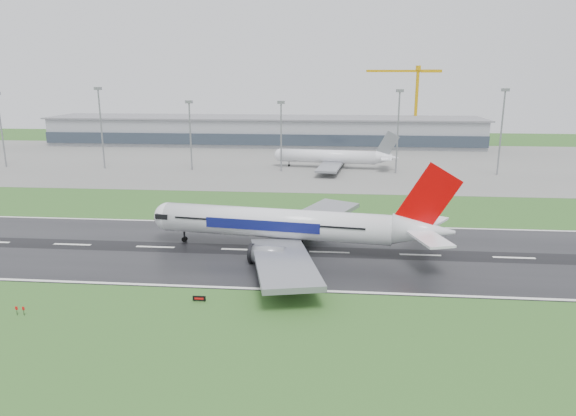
# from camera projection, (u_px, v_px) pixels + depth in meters

# --- Properties ---
(ground) EXTENTS (520.00, 520.00, 0.00)m
(ground) POSITION_uv_depth(u_px,v_px,m) (155.00, 247.00, 119.65)
(ground) COLOR #28541E
(ground) RESTS_ON ground
(runway) EXTENTS (400.00, 45.00, 0.10)m
(runway) POSITION_uv_depth(u_px,v_px,m) (155.00, 247.00, 119.63)
(runway) COLOR black
(runway) RESTS_ON ground
(apron) EXTENTS (400.00, 130.00, 0.08)m
(apron) POSITION_uv_depth(u_px,v_px,m) (247.00, 161.00, 240.25)
(apron) COLOR slate
(apron) RESTS_ON ground
(terminal) EXTENTS (240.00, 36.00, 15.00)m
(terminal) POSITION_uv_depth(u_px,v_px,m) (264.00, 131.00, 296.30)
(terminal) COLOR gray
(terminal) RESTS_ON ground
(main_airliner) EXTENTS (76.19, 73.39, 20.15)m
(main_airliner) POSITION_uv_depth(u_px,v_px,m) (296.00, 207.00, 115.17)
(main_airliner) COLOR silver
(main_airliner) RESTS_ON runway
(parked_airliner) EXTENTS (59.37, 56.13, 15.76)m
(parked_airliner) POSITION_uv_depth(u_px,v_px,m) (333.00, 150.00, 220.21)
(parked_airliner) COLOR silver
(parked_airliner) RESTS_ON apron
(tower_crane) EXTENTS (43.80, 12.91, 43.95)m
(tower_crane) POSITION_uv_depth(u_px,v_px,m) (416.00, 105.00, 299.53)
(tower_crane) COLOR #C89208
(tower_crane) RESTS_ON ground
(runway_sign) EXTENTS (2.25, 1.02, 1.04)m
(runway_sign) POSITION_uv_depth(u_px,v_px,m) (199.00, 299.00, 90.81)
(runway_sign) COLOR black
(runway_sign) RESTS_ON ground
(floodmast_0) EXTENTS (0.64, 0.64, 30.59)m
(floodmast_0) POSITION_uv_depth(u_px,v_px,m) (2.00, 131.00, 221.32)
(floodmast_0) COLOR gray
(floodmast_0) RESTS_ON ground
(floodmast_1) EXTENTS (0.64, 0.64, 32.70)m
(floodmast_1) POSITION_uv_depth(u_px,v_px,m) (101.00, 130.00, 217.13)
(floodmast_1) COLOR gray
(floodmast_1) RESTS_ON ground
(floodmast_2) EXTENTS (0.64, 0.64, 27.45)m
(floodmast_2) POSITION_uv_depth(u_px,v_px,m) (191.00, 137.00, 214.42)
(floodmast_2) COLOR gray
(floodmast_2) RESTS_ON ground
(floodmast_3) EXTENTS (0.64, 0.64, 27.45)m
(floodmast_3) POSITION_uv_depth(u_px,v_px,m) (281.00, 138.00, 211.09)
(floodmast_3) COLOR gray
(floodmast_3) RESTS_ON ground
(floodmast_4) EXTENTS (0.64, 0.64, 32.09)m
(floodmast_4) POSITION_uv_depth(u_px,v_px,m) (398.00, 134.00, 206.38)
(floodmast_4) COLOR gray
(floodmast_4) RESTS_ON ground
(floodmast_5) EXTENTS (0.64, 0.64, 32.52)m
(floodmast_5) POSITION_uv_depth(u_px,v_px,m) (501.00, 134.00, 202.81)
(floodmast_5) COLOR gray
(floodmast_5) RESTS_ON ground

